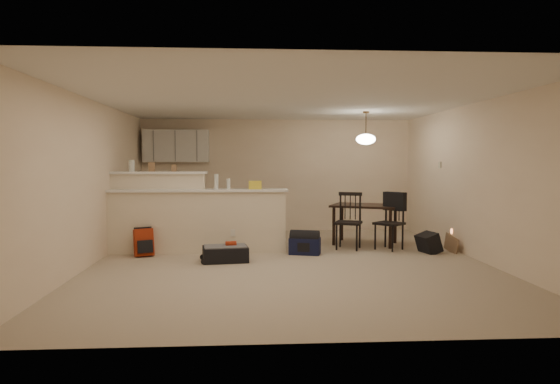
{
  "coord_description": "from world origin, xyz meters",
  "views": [
    {
      "loc": [
        -0.62,
        -7.69,
        1.57
      ],
      "look_at": [
        -0.1,
        0.7,
        1.05
      ],
      "focal_mm": 32.0,
      "sensor_mm": 36.0,
      "label": 1
    }
  ],
  "objects": [
    {
      "name": "suitcase",
      "position": [
        -1.0,
        0.08,
        0.12
      ],
      "size": [
        0.75,
        0.54,
        0.23
      ],
      "primitive_type": "cube",
      "rotation": [
        0.0,
        0.0,
        0.14
      ],
      "color": "black",
      "rests_on": "ground"
    },
    {
      "name": "thermostat",
      "position": [
        2.98,
        1.55,
        1.5
      ],
      "size": [
        0.02,
        0.12,
        0.12
      ],
      "primitive_type": "cube",
      "color": "beige",
      "rests_on": "room"
    },
    {
      "name": "black_daypack",
      "position": [
        2.45,
        0.61,
        0.16
      ],
      "size": [
        0.34,
        0.42,
        0.33
      ],
      "primitive_type": "cube",
      "rotation": [
        0.0,
        0.0,
        1.81
      ],
      "color": "black",
      "rests_on": "ground"
    },
    {
      "name": "cereal_box",
      "position": [
        -2.31,
        1.12,
        1.47
      ],
      "size": [
        0.1,
        0.07,
        0.16
      ],
      "primitive_type": "cube",
      "color": "#936E4C",
      "rests_on": "breakfast_bar"
    },
    {
      "name": "bottle_b",
      "position": [
        -0.98,
        0.9,
        1.18
      ],
      "size": [
        0.06,
        0.06,
        0.18
      ],
      "primitive_type": "cylinder",
      "color": "silver",
      "rests_on": "breakfast_bar"
    },
    {
      "name": "jar",
      "position": [
        -2.66,
        1.12,
        1.49
      ],
      "size": [
        0.1,
        0.1,
        0.2
      ],
      "primitive_type": "cylinder",
      "color": "silver",
      "rests_on": "breakfast_bar"
    },
    {
      "name": "breakfast_bar",
      "position": [
        -1.76,
        0.98,
        0.61
      ],
      "size": [
        3.08,
        0.58,
        1.39
      ],
      "color": "beige",
      "rests_on": "ground"
    },
    {
      "name": "bottle_a",
      "position": [
        -1.18,
        0.9,
        1.22
      ],
      "size": [
        0.07,
        0.07,
        0.26
      ],
      "primitive_type": "cylinder",
      "color": "silver",
      "rests_on": "breakfast_bar"
    },
    {
      "name": "pendant_lamp",
      "position": [
        1.56,
        1.56,
        1.99
      ],
      "size": [
        0.36,
        0.36,
        0.62
      ],
      "color": "brown",
      "rests_on": "room"
    },
    {
      "name": "dining_chair_far",
      "position": [
        1.86,
        0.96,
        0.5
      ],
      "size": [
        0.6,
        0.6,
        1.0
      ],
      "primitive_type": null,
      "rotation": [
        0.0,
        0.0,
        -0.83
      ],
      "color": "black",
      "rests_on": "ground"
    },
    {
      "name": "bag_lump",
      "position": [
        -0.52,
        0.9,
        1.16
      ],
      "size": [
        0.22,
        0.18,
        0.14
      ],
      "primitive_type": "cube",
      "color": "#936E4C",
      "rests_on": "breakfast_bar"
    },
    {
      "name": "upper_cabinets",
      "position": [
        -2.2,
        3.32,
        1.9
      ],
      "size": [
        1.4,
        0.34,
        0.7
      ],
      "primitive_type": "cube",
      "color": "white",
      "rests_on": "room"
    },
    {
      "name": "dining_table",
      "position": [
        1.56,
        1.56,
        0.66
      ],
      "size": [
        1.43,
        1.23,
        0.75
      ],
      "rotation": [
        0.0,
        0.0,
        -0.42
      ],
      "color": "black",
      "rests_on": "ground"
    },
    {
      "name": "kitchen_counter",
      "position": [
        -2.0,
        3.19,
        0.45
      ],
      "size": [
        1.8,
        0.6,
        0.9
      ],
      "primitive_type": "cube",
      "color": "white",
      "rests_on": "ground"
    },
    {
      "name": "dining_chair_near",
      "position": [
        1.14,
        1.05,
        0.5
      ],
      "size": [
        0.56,
        0.55,
        1.01
      ],
      "primitive_type": null,
      "rotation": [
        0.0,
        0.0,
        -0.37
      ],
      "color": "black",
      "rests_on": "ground"
    },
    {
      "name": "small_box",
      "position": [
        -1.93,
        1.12,
        1.45
      ],
      "size": [
        0.08,
        0.06,
        0.12
      ],
      "primitive_type": "cube",
      "color": "#936E4C",
      "rests_on": "breakfast_bar"
    },
    {
      "name": "cardboard_sheet",
      "position": [
        2.85,
        0.61,
        0.15
      ],
      "size": [
        0.08,
        0.38,
        0.29
      ],
      "primitive_type": "cube",
      "rotation": [
        0.0,
        0.0,
        1.74
      ],
      "color": "#936E4C",
      "rests_on": "ground"
    },
    {
      "name": "room",
      "position": [
        0.0,
        0.0,
        1.25
      ],
      "size": [
        7.0,
        7.02,
        2.5
      ],
      "color": "#B7A58D",
      "rests_on": "ground"
    },
    {
      "name": "red_backpack",
      "position": [
        -2.37,
        0.61,
        0.22
      ],
      "size": [
        0.35,
        0.29,
        0.45
      ],
      "primitive_type": "cube",
      "rotation": [
        0.0,
        0.0,
        0.39
      ],
      "color": "#9E2911",
      "rests_on": "ground"
    },
    {
      "name": "navy_duffel",
      "position": [
        0.31,
        0.61,
        0.14
      ],
      "size": [
        0.57,
        0.4,
        0.28
      ],
      "primitive_type": "cube",
      "rotation": [
        0.0,
        0.0,
        -0.26
      ],
      "color": "#101535",
      "rests_on": "ground"
    }
  ]
}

